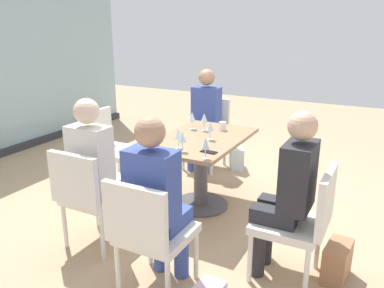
{
  "coord_description": "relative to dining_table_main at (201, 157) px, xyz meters",
  "views": [
    {
      "loc": [
        -3.3,
        -1.63,
        1.82
      ],
      "look_at": [
        0.0,
        0.1,
        0.65
      ],
      "focal_mm": 36.76,
      "sensor_mm": 36.0,
      "label": 1
    }
  ],
  "objects": [
    {
      "name": "cell_phone_on_table",
      "position": [
        -0.37,
        -0.26,
        0.21
      ],
      "size": [
        0.08,
        0.15,
        0.01
      ],
      "primitive_type": "cube",
      "rotation": [
        0.0,
        0.0,
        -0.09
      ],
      "color": "black",
      "rests_on": "dining_table_main"
    },
    {
      "name": "person_far_left",
      "position": [
        -1.01,
        0.46,
        0.17
      ],
      "size": [
        0.39,
        0.34,
        1.26
      ],
      "color": "silver",
      "rests_on": "ground_plane"
    },
    {
      "name": "chair_front_left",
      "position": [
        -0.75,
        -1.16,
        -0.03
      ],
      "size": [
        0.46,
        0.5,
        0.87
      ],
      "color": "silver",
      "rests_on": "ground_plane"
    },
    {
      "name": "wine_glass_0",
      "position": [
        -0.54,
        -0.31,
        0.34
      ],
      "size": [
        0.07,
        0.07,
        0.18
      ],
      "color": "silver",
      "rests_on": "dining_table_main"
    },
    {
      "name": "wine_glass_3",
      "position": [
        0.25,
        0.09,
        0.34
      ],
      "size": [
        0.07,
        0.07,
        0.18
      ],
      "color": "silver",
      "rests_on": "dining_table_main"
    },
    {
      "name": "chair_far_left",
      "position": [
        -1.12,
        0.46,
        -0.03
      ],
      "size": [
        0.5,
        0.46,
        0.87
      ],
      "color": "silver",
      "rests_on": "ground_plane"
    },
    {
      "name": "wine_glass_2",
      "position": [
        -0.4,
        0.29,
        0.34
      ],
      "size": [
        0.07,
        0.07,
        0.18
      ],
      "color": "silver",
      "rests_on": "dining_table_main"
    },
    {
      "name": "handbag_1",
      "position": [
        1.19,
        0.08,
        -0.39
      ],
      "size": [
        0.34,
        0.28,
        0.28
      ],
      "primitive_type": "cube",
      "rotation": [
        0.0,
        0.0,
        0.5
      ],
      "color": "silver",
      "rests_on": "ground_plane"
    },
    {
      "name": "handbag_0",
      "position": [
        -0.62,
        -1.42,
        -0.39
      ],
      "size": [
        0.31,
        0.19,
        0.28
      ],
      "primitive_type": "cube",
      "rotation": [
        0.0,
        0.0,
        -0.09
      ],
      "color": "#A3704C",
      "rests_on": "ground_plane"
    },
    {
      "name": "wine_glass_5",
      "position": [
        -0.03,
        -0.11,
        0.34
      ],
      "size": [
        0.07,
        0.07,
        0.18
      ],
      "color": "silver",
      "rests_on": "dining_table_main"
    },
    {
      "name": "chair_far_right",
      "position": [
        1.12,
        0.46,
        -0.03
      ],
      "size": [
        0.5,
        0.46,
        0.87
      ],
      "color": "silver",
      "rests_on": "ground_plane"
    },
    {
      "name": "dining_table_main",
      "position": [
        0.0,
        0.0,
        0.0
      ],
      "size": [
        1.21,
        0.78,
        0.73
      ],
      "color": "#997551",
      "rests_on": "ground_plane"
    },
    {
      "name": "person_far_right",
      "position": [
        1.01,
        0.46,
        0.17
      ],
      "size": [
        0.39,
        0.34,
        1.26
      ],
      "color": "#384C9E",
      "rests_on": "ground_plane"
    },
    {
      "name": "person_side_end",
      "position": [
        -1.28,
        -0.3,
        0.17
      ],
      "size": [
        0.39,
        0.34,
        1.26
      ],
      "color": "#384C9E",
      "rests_on": "ground_plane"
    },
    {
      "name": "wine_glass_1",
      "position": [
        -0.46,
        -0.05,
        0.34
      ],
      "size": [
        0.07,
        0.07,
        0.18
      ],
      "color": "silver",
      "rests_on": "dining_table_main"
    },
    {
      "name": "person_front_left",
      "position": [
        -0.75,
        -1.05,
        0.17
      ],
      "size": [
        0.34,
        0.39,
        1.26
      ],
      "color": "#28282D",
      "rests_on": "ground_plane"
    },
    {
      "name": "ground_plane",
      "position": [
        0.0,
        0.0,
        -0.53
      ],
      "size": [
        12.0,
        12.0,
        0.0
      ],
      "primitive_type": "plane",
      "color": "tan"
    },
    {
      "name": "wine_glass_4",
      "position": [
        -0.4,
        0.03,
        0.34
      ],
      "size": [
        0.07,
        0.07,
        0.18
      ],
      "color": "silver",
      "rests_on": "dining_table_main"
    },
    {
      "name": "wine_glass_6",
      "position": [
        0.24,
        0.22,
        0.34
      ],
      "size": [
        0.07,
        0.07,
        0.18
      ],
      "color": "silver",
      "rests_on": "dining_table_main"
    },
    {
      "name": "coffee_cup",
      "position": [
        0.35,
        -0.08,
        0.25
      ],
      "size": [
        0.08,
        0.08,
        0.09
      ],
      "primitive_type": "cylinder",
      "color": "white",
      "rests_on": "dining_table_main"
    },
    {
      "name": "chair_near_window",
      "position": [
        0.0,
        1.16,
        -0.03
      ],
      "size": [
        0.46,
        0.51,
        0.87
      ],
      "color": "silver",
      "rests_on": "ground_plane"
    },
    {
      "name": "chair_side_end",
      "position": [
        -1.39,
        -0.3,
        -0.03
      ],
      "size": [
        0.5,
        0.46,
        0.87
      ],
      "color": "silver",
      "rests_on": "ground_plane"
    }
  ]
}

